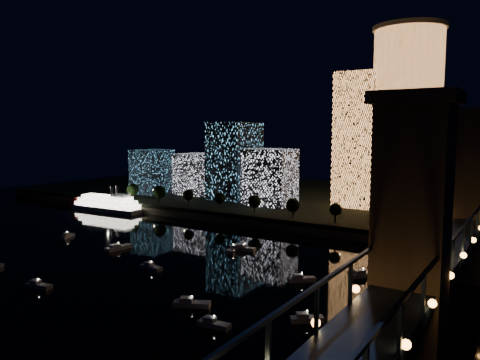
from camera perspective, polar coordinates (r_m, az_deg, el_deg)
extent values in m
plane|color=black|center=(134.99, -6.93, -12.91)|extent=(520.00, 520.00, 0.00)
cube|color=black|center=(273.56, 15.11, -2.78)|extent=(420.00, 160.00, 5.00)
cube|color=#6B5E4C|center=(202.04, 8.23, -6.05)|extent=(420.00, 6.00, 3.00)
cylinder|color=#FC9C50|center=(240.58, 19.61, 6.72)|extent=(32.00, 32.00, 85.73)
cylinder|color=#6B5E4C|center=(245.24, 19.99, 17.02)|extent=(34.00, 34.00, 2.00)
cube|color=#FC9C50|center=(245.52, 14.35, 4.73)|extent=(21.20, 21.20, 67.45)
cube|color=silver|center=(243.87, 3.70, 0.39)|extent=(23.64, 20.00, 29.10)
cube|color=#56B3EB|center=(266.34, -0.63, 2.40)|extent=(21.57, 28.04, 43.14)
cube|color=silver|center=(285.58, -4.99, 0.76)|extent=(24.56, 22.33, 24.56)
cube|color=#56B3EB|center=(293.68, -10.68, 1.04)|extent=(19.11, 21.02, 26.76)
cube|color=navy|center=(102.45, 22.46, -9.01)|extent=(10.00, 260.00, 2.00)
cube|color=#6B5E4C|center=(149.93, 26.08, -2.14)|extent=(11.00, 9.00, 48.00)
cube|color=#6B5E4C|center=(81.95, 20.03, -8.33)|extent=(11.00, 9.00, 48.00)
cube|color=#6B5E4C|center=(148.68, 26.54, 7.45)|extent=(13.00, 11.00, 2.00)
cube|color=#6B5E4C|center=(79.64, 20.69, 9.38)|extent=(13.00, 11.00, 2.00)
cube|color=navy|center=(101.87, 19.85, -4.95)|extent=(0.50, 150.00, 0.50)
cube|color=navy|center=(100.17, 25.45, -5.37)|extent=(0.50, 150.00, 0.50)
cube|color=navy|center=(49.12, 2.25, -21.08)|extent=(0.50, 0.50, 7.00)
cube|color=navy|center=(69.23, 12.73, -12.95)|extent=(0.50, 0.50, 7.00)
cube|color=navy|center=(91.24, 18.02, -8.42)|extent=(0.50, 0.50, 7.00)
cube|color=navy|center=(114.06, 21.17, -5.63)|extent=(0.50, 0.50, 7.00)
cube|color=navy|center=(137.28, 23.24, -3.78)|extent=(0.50, 0.50, 7.00)
cube|color=navy|center=(160.73, 24.71, -2.46)|extent=(0.50, 0.50, 7.00)
sphere|color=#FF9338|center=(62.19, 9.22, -16.81)|extent=(1.20, 1.20, 1.20)
sphere|color=#FF9338|center=(103.08, 19.47, -7.77)|extent=(1.20, 1.20, 1.20)
sphere|color=#FF9338|center=(146.40, 23.63, -3.88)|extent=(1.20, 1.20, 1.20)
sphere|color=#FF9338|center=(190.50, 25.86, -1.76)|extent=(1.20, 1.20, 1.20)
cube|color=silver|center=(265.29, -15.88, -3.39)|extent=(44.90, 12.41, 2.22)
cube|color=white|center=(264.95, -15.89, -2.93)|extent=(41.16, 11.30, 2.04)
cube|color=white|center=(264.64, -15.91, -2.50)|extent=(37.41, 10.19, 2.04)
cube|color=white|center=(264.35, -15.92, -2.06)|extent=(31.82, 8.98, 2.04)
cube|color=silver|center=(256.29, -14.20, -1.87)|extent=(7.68, 5.92, 1.67)
cylinder|color=black|center=(258.62, -15.38, -1.37)|extent=(1.30, 1.30, 5.56)
cylinder|color=black|center=(261.20, -14.81, -1.28)|extent=(1.30, 1.30, 5.56)
cylinder|color=maroon|center=(281.29, -19.05, -2.61)|extent=(6.89, 8.65, 6.48)
cube|color=silver|center=(113.18, 8.18, -16.45)|extent=(7.38, 6.60, 1.20)
cube|color=silver|center=(112.51, 7.61, -15.98)|extent=(3.28, 3.18, 1.00)
sphere|color=white|center=(112.43, 8.20, -15.51)|extent=(0.36, 0.36, 0.36)
cube|color=silver|center=(152.79, -10.75, -10.45)|extent=(8.34, 3.47, 1.20)
cube|color=silver|center=(153.38, -11.05, -9.97)|extent=(3.05, 2.41, 1.00)
sphere|color=white|center=(152.24, -10.76, -9.73)|extent=(0.36, 0.36, 0.36)
cube|color=silver|center=(205.04, -20.29, -6.45)|extent=(4.51, 7.46, 1.20)
cube|color=silver|center=(203.95, -20.47, -6.21)|extent=(2.57, 2.96, 1.00)
sphere|color=white|center=(204.63, -20.31, -5.90)|extent=(0.36, 0.36, 0.36)
cube|color=silver|center=(109.52, -3.17, -17.19)|extent=(7.79, 3.10, 1.20)
cube|color=silver|center=(109.64, -3.71, -16.54)|extent=(2.83, 2.21, 1.00)
sphere|color=white|center=(108.75, -3.18, -16.22)|extent=(0.36, 0.36, 0.36)
cube|color=silver|center=(172.77, 0.55, -8.39)|extent=(8.34, 3.89, 1.20)
cube|color=silver|center=(172.95, 0.18, -8.00)|extent=(3.12, 2.53, 1.00)
sphere|color=white|center=(172.28, 0.55, -7.75)|extent=(0.36, 0.36, 0.36)
cube|color=silver|center=(179.98, -14.58, -8.00)|extent=(4.78, 10.26, 1.20)
cube|color=silver|center=(178.95, -15.00, -7.73)|extent=(3.11, 3.84, 1.00)
sphere|color=white|center=(179.51, -14.60, -7.38)|extent=(0.36, 0.36, 0.36)
cube|color=silver|center=(148.08, 14.79, -11.09)|extent=(7.68, 8.67, 1.20)
cube|color=silver|center=(147.05, 14.37, -10.75)|extent=(3.71, 3.84, 1.00)
sphere|color=white|center=(147.50, 14.82, -10.35)|extent=(0.36, 0.36, 0.36)
cube|color=silver|center=(171.52, -0.84, -8.50)|extent=(4.88, 8.73, 1.20)
cube|color=silver|center=(172.40, -0.71, -8.04)|extent=(2.89, 3.40, 1.00)
sphere|color=white|center=(171.03, -0.84, -7.85)|extent=(0.36, 0.36, 0.36)
cube|color=silver|center=(121.52, -5.89, -14.79)|extent=(9.57, 6.62, 1.20)
cube|color=silver|center=(121.45, -6.55, -14.26)|extent=(3.94, 3.55, 1.00)
sphere|color=white|center=(120.82, -5.90, -13.91)|extent=(0.36, 0.36, 0.36)
cube|color=silver|center=(140.17, 7.56, -11.93)|extent=(7.59, 7.19, 1.20)
cube|color=silver|center=(139.51, 7.09, -11.54)|extent=(3.44, 3.39, 1.00)
sphere|color=white|center=(139.57, 7.58, -11.15)|extent=(0.36, 0.36, 0.36)
cube|color=silver|center=(144.95, -23.35, -11.78)|extent=(8.19, 4.02, 1.20)
cube|color=silver|center=(145.43, -23.70, -11.28)|extent=(3.10, 2.54, 1.00)
sphere|color=white|center=(144.36, -23.38, -11.02)|extent=(0.36, 0.36, 0.36)
cylinder|color=black|center=(269.76, -12.91, -1.88)|extent=(0.70, 0.70, 4.00)
sphere|color=black|center=(269.30, -12.93, -1.15)|extent=(6.87, 6.87, 6.87)
cylinder|color=black|center=(255.89, -9.78, -2.25)|extent=(0.70, 0.70, 4.00)
sphere|color=black|center=(255.41, -9.80, -1.47)|extent=(6.96, 6.96, 6.96)
cylinder|color=black|center=(242.88, -6.31, -2.64)|extent=(0.70, 0.70, 4.00)
sphere|color=black|center=(242.37, -6.32, -1.83)|extent=(5.74, 5.74, 5.74)
cylinder|color=black|center=(230.87, -2.46, -3.07)|extent=(0.70, 0.70, 4.00)
sphere|color=black|center=(230.33, -2.47, -2.21)|extent=(5.58, 5.58, 5.58)
cylinder|color=black|center=(220.02, 1.79, -3.53)|extent=(0.70, 0.70, 4.00)
sphere|color=black|center=(219.46, 1.80, -2.63)|extent=(6.02, 6.02, 6.02)
cylinder|color=black|center=(210.52, 6.47, -4.01)|extent=(0.70, 0.70, 4.00)
sphere|color=black|center=(209.94, 6.48, -3.06)|extent=(6.27, 6.27, 6.27)
cylinder|color=black|center=(202.56, 11.55, -4.49)|extent=(0.70, 0.70, 4.00)
sphere|color=black|center=(201.95, 11.57, -3.52)|extent=(5.32, 5.32, 5.32)
cylinder|color=black|center=(196.31, 17.01, -4.98)|extent=(0.70, 0.70, 4.00)
sphere|color=black|center=(195.69, 17.04, -3.97)|extent=(5.55, 5.55, 5.55)
cylinder|color=black|center=(191.96, 22.78, -5.44)|extent=(0.70, 0.70, 4.00)
sphere|color=black|center=(191.32, 22.82, -4.41)|extent=(6.47, 6.47, 6.47)
cylinder|color=black|center=(266.93, -10.49, -1.81)|extent=(0.24, 0.24, 5.00)
sphere|color=#FFCC7F|center=(266.56, -10.50, -1.21)|extent=(0.70, 0.70, 0.70)
cylinder|color=black|center=(252.42, -6.86, -2.20)|extent=(0.24, 0.24, 5.00)
sphere|color=#FFCC7F|center=(252.03, -6.87, -1.57)|extent=(0.70, 0.70, 0.70)
cylinder|color=black|center=(239.06, -2.80, -2.63)|extent=(0.24, 0.24, 5.00)
sphere|color=#FFCC7F|center=(238.65, -2.80, -1.97)|extent=(0.70, 0.70, 0.70)
cylinder|color=black|center=(227.05, 1.72, -3.10)|extent=(0.24, 0.24, 5.00)
sphere|color=#FFCC7F|center=(226.61, 1.72, -2.40)|extent=(0.70, 0.70, 0.70)
cylinder|color=black|center=(216.61, 6.70, -3.59)|extent=(0.24, 0.24, 5.00)
sphere|color=#FFCC7F|center=(216.15, 6.71, -2.86)|extent=(0.70, 0.70, 0.70)
cylinder|color=black|center=(207.98, 12.16, -4.09)|extent=(0.24, 0.24, 5.00)
sphere|color=#FFCC7F|center=(207.51, 12.18, -3.33)|extent=(0.70, 0.70, 0.70)
cylinder|color=black|center=(201.40, 18.03, -4.59)|extent=(0.24, 0.24, 5.00)
sphere|color=#FFCC7F|center=(200.91, 18.06, -3.81)|extent=(0.70, 0.70, 0.70)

